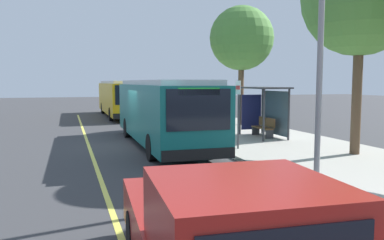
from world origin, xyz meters
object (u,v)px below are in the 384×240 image
object	(u,v)px
transit_bus_main	(163,110)
pedestrian_commuter	(218,115)
waiting_bench	(264,127)
route_sign_post	(238,105)
transit_bus_second	(120,97)

from	to	relation	value
transit_bus_main	pedestrian_commuter	world-z (taller)	transit_bus_main
transit_bus_main	waiting_bench	xyz separation A→B (m)	(-0.30, 5.25, -0.98)
waiting_bench	route_sign_post	distance (m)	4.17
waiting_bench	route_sign_post	world-z (taller)	route_sign_post
transit_bus_second	route_sign_post	xyz separation A→B (m)	(18.30, 2.38, 0.34)
transit_bus_main	route_sign_post	size ratio (longest dim) A/B	3.79
waiting_bench	route_sign_post	size ratio (longest dim) A/B	0.57
waiting_bench	route_sign_post	xyz separation A→B (m)	(2.87, -2.71, 1.32)
transit_bus_second	pedestrian_commuter	world-z (taller)	transit_bus_second
waiting_bench	transit_bus_main	bearing A→B (deg)	-86.68
waiting_bench	pedestrian_commuter	world-z (taller)	pedestrian_commuter
route_sign_post	pedestrian_commuter	distance (m)	4.82
transit_bus_second	waiting_bench	world-z (taller)	transit_bus_second
route_sign_post	waiting_bench	bearing A→B (deg)	136.70
transit_bus_second	transit_bus_main	bearing A→B (deg)	-0.60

